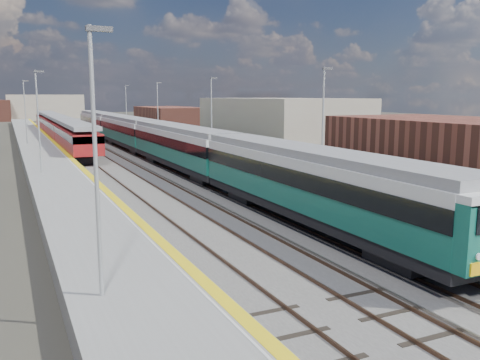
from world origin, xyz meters
TOP-DOWN VIEW (x-y plane):
  - ground at (0.00, 50.00)m, footprint 320.00×320.00m
  - ballast_bed at (-2.25, 52.50)m, footprint 10.50×155.00m
  - tracks at (-1.65, 54.18)m, footprint 8.96×160.00m
  - platform_right at (5.28, 52.49)m, footprint 4.70×155.00m
  - platform_left at (-9.05, 52.49)m, footprint 4.30×155.00m
  - green_train at (1.50, 47.13)m, footprint 3.08×85.69m
  - red_train at (-5.50, 71.77)m, footprint 2.91×58.97m
  - tree_d at (21.20, 63.40)m, footprint 4.47×4.47m

SIDE VIEW (x-z plane):
  - ground at x=0.00m, z-range 0.00..0.00m
  - ballast_bed at x=-2.25m, z-range 0.00..0.06m
  - tracks at x=-1.65m, z-range 0.02..0.19m
  - platform_left at x=-9.05m, z-range -3.74..4.78m
  - platform_right at x=5.28m, z-range -3.72..4.80m
  - red_train at x=-5.50m, z-range 0.34..4.01m
  - green_train at x=1.50m, z-range 0.69..4.09m
  - tree_d at x=21.20m, z-range 0.78..6.84m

